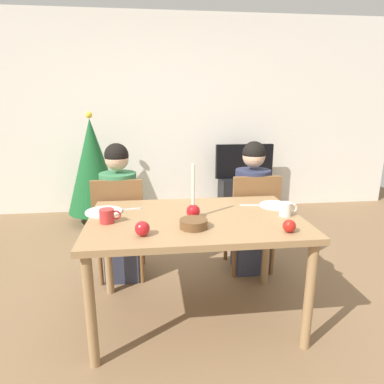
% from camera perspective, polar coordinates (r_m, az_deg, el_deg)
% --- Properties ---
extents(ground_plane, '(7.68, 7.68, 0.00)m').
position_cam_1_polar(ground_plane, '(2.57, 0.56, -20.34)').
color(ground_plane, brown).
extents(back_wall, '(6.40, 0.10, 2.60)m').
position_cam_1_polar(back_wall, '(4.68, -3.55, 12.76)').
color(back_wall, silver).
rests_on(back_wall, ground).
extents(dining_table, '(1.40, 0.90, 0.75)m').
position_cam_1_polar(dining_table, '(2.25, 0.60, -6.34)').
color(dining_table, '#99754C').
rests_on(dining_table, ground).
extents(chair_left, '(0.40, 0.40, 0.90)m').
position_cam_1_polar(chair_left, '(2.87, -12.15, -5.16)').
color(chair_left, brown).
rests_on(chair_left, ground).
extents(chair_right, '(0.40, 0.40, 0.90)m').
position_cam_1_polar(chair_right, '(2.98, 10.19, -4.30)').
color(chair_right, brown).
rests_on(chair_right, ground).
extents(person_left_child, '(0.30, 0.30, 1.17)m').
position_cam_1_polar(person_left_child, '(2.88, -12.16, -3.86)').
color(person_left_child, '#33384C').
rests_on(person_left_child, ground).
extents(person_right_child, '(0.30, 0.30, 1.17)m').
position_cam_1_polar(person_right_child, '(2.99, 10.06, -3.05)').
color(person_right_child, '#33384C').
rests_on(person_right_child, ground).
extents(tv_stand, '(0.64, 0.40, 0.48)m').
position_cam_1_polar(tv_stand, '(4.71, 8.66, -0.45)').
color(tv_stand, black).
rests_on(tv_stand, ground).
extents(tv, '(0.79, 0.05, 0.46)m').
position_cam_1_polar(tv, '(4.61, 8.89, 5.19)').
color(tv, black).
rests_on(tv, tv_stand).
extents(christmas_tree, '(0.67, 0.67, 1.38)m').
position_cam_1_polar(christmas_tree, '(4.33, -16.51, 4.22)').
color(christmas_tree, brown).
rests_on(christmas_tree, ground).
extents(candle_centerpiece, '(0.09, 0.09, 0.36)m').
position_cam_1_polar(candle_centerpiece, '(2.19, 0.20, -2.62)').
color(candle_centerpiece, red).
rests_on(candle_centerpiece, dining_table).
extents(plate_left, '(0.25, 0.25, 0.01)m').
position_cam_1_polar(plate_left, '(2.39, -14.79, -3.26)').
color(plate_left, white).
rests_on(plate_left, dining_table).
extents(plate_right, '(0.23, 0.23, 0.01)m').
position_cam_1_polar(plate_right, '(2.53, 13.99, -2.19)').
color(plate_right, white).
rests_on(plate_right, dining_table).
extents(mug_left, '(0.13, 0.09, 0.09)m').
position_cam_1_polar(mug_left, '(2.17, -14.21, -3.97)').
color(mug_left, '#B72D2D').
rests_on(mug_left, dining_table).
extents(mug_right, '(0.12, 0.08, 0.09)m').
position_cam_1_polar(mug_right, '(2.32, 15.69, -2.82)').
color(mug_right, silver).
rests_on(mug_right, dining_table).
extents(fork_left, '(0.18, 0.03, 0.01)m').
position_cam_1_polar(fork_left, '(2.41, -10.78, -2.88)').
color(fork_left, silver).
rests_on(fork_left, dining_table).
extents(fork_right, '(0.18, 0.04, 0.01)m').
position_cam_1_polar(fork_right, '(2.50, 10.21, -2.23)').
color(fork_right, silver).
rests_on(fork_right, dining_table).
extents(bowl_walnuts, '(0.17, 0.17, 0.05)m').
position_cam_1_polar(bowl_walnuts, '(2.03, 0.27, -5.41)').
color(bowl_walnuts, brown).
rests_on(bowl_walnuts, dining_table).
extents(apple_near_candle, '(0.09, 0.09, 0.09)m').
position_cam_1_polar(apple_near_candle, '(1.93, -8.46, -6.17)').
color(apple_near_candle, red).
rests_on(apple_near_candle, dining_table).
extents(apple_by_left_plate, '(0.08, 0.08, 0.08)m').
position_cam_1_polar(apple_by_left_plate, '(2.04, 16.23, -5.57)').
color(apple_by_left_plate, red).
rests_on(apple_by_left_plate, dining_table).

